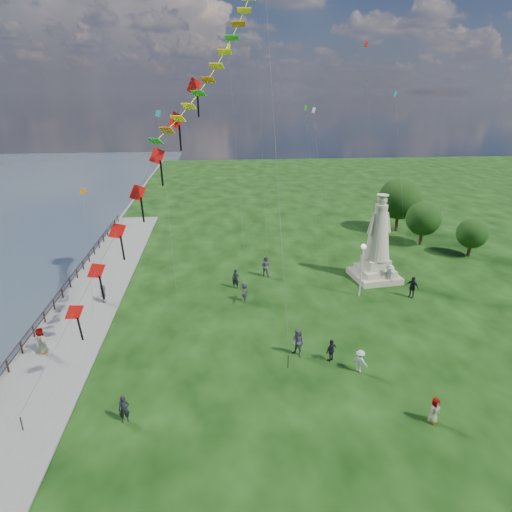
{
  "coord_description": "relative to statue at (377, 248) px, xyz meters",
  "views": [
    {
      "loc": [
        -3.52,
        -18.76,
        15.81
      ],
      "look_at": [
        -1.0,
        8.0,
        5.5
      ],
      "focal_mm": 30.0,
      "sensor_mm": 36.0,
      "label": 1
    }
  ],
  "objects": [
    {
      "name": "person_9",
      "position": [
        1.69,
        -3.97,
        -2.0
      ],
      "size": [
        1.09,
        1.19,
        1.84
      ],
      "primitive_type": "imported",
      "rotation": [
        0.0,
        0.0,
        -0.92
      ],
      "color": "black",
      "rests_on": "ground"
    },
    {
      "name": "person_1",
      "position": [
        -9.17,
        -11.36,
        -1.97
      ],
      "size": [
        1.04,
        1.07,
        1.9
      ],
      "primitive_type": "imported",
      "rotation": [
        0.0,
        0.0,
        -0.85
      ],
      "color": "#595960",
      "rests_on": "ground"
    },
    {
      "name": "person_6",
      "position": [
        -12.61,
        -0.84,
        -2.07
      ],
      "size": [
        0.72,
        0.58,
        1.7
      ],
      "primitive_type": "imported",
      "rotation": [
        0.0,
        0.0,
        -0.32
      ],
      "color": "black",
      "rests_on": "ground"
    },
    {
      "name": "tree_row",
      "position": [
        8.38,
        11.0,
        0.61
      ],
      "size": [
        8.01,
        13.03,
        6.49
      ],
      "color": "#382314",
      "rests_on": "ground"
    },
    {
      "name": "person_3",
      "position": [
        -7.18,
        -12.1,
        -2.16
      ],
      "size": [
        0.99,
        0.88,
        1.52
      ],
      "primitive_type": "imported",
      "rotation": [
        0.0,
        0.0,
        3.75
      ],
      "color": "black",
      "rests_on": "ground"
    },
    {
      "name": "person_5",
      "position": [
        -23.27,
        -2.57,
        -2.19
      ],
      "size": [
        0.89,
        1.46,
        1.47
      ],
      "primitive_type": "imported",
      "rotation": [
        0.0,
        0.0,
        1.81
      ],
      "color": "#595960",
      "rests_on": "ground"
    },
    {
      "name": "person_7",
      "position": [
        -9.77,
        1.53,
        -1.96
      ],
      "size": [
        1.1,
        0.94,
        1.94
      ],
      "primitive_type": "imported",
      "rotation": [
        0.0,
        0.0,
        2.68
      ],
      "color": "#595960",
      "rests_on": "ground"
    },
    {
      "name": "person_8",
      "position": [
        0.71,
        -1.56,
        -1.95
      ],
      "size": [
        1.39,
        1.28,
        1.94
      ],
      "primitive_type": "imported",
      "rotation": [
        0.0,
        0.0,
        -0.66
      ],
      "color": "silver",
      "rests_on": "ground"
    },
    {
      "name": "small_kites",
      "position": [
        -8.38,
        7.37,
        10.93
      ],
      "size": [
        29.13,
        18.92,
        29.16
      ],
      "color": "teal",
      "rests_on": "ground"
    },
    {
      "name": "person_4",
      "position": [
        -3.37,
        -17.88,
        -2.18
      ],
      "size": [
        0.85,
        0.75,
        1.48
      ],
      "primitive_type": "imported",
      "rotation": [
        0.0,
        0.0,
        0.53
      ],
      "color": "#595960",
      "rests_on": "ground"
    },
    {
      "name": "red_kite_train",
      "position": [
        -18.38,
        -10.97,
        7.43
      ],
      "size": [
        9.37,
        9.35,
        16.65
      ],
      "color": "black",
      "rests_on": "ground"
    },
    {
      "name": "waterfront",
      "position": [
        -25.73,
        -6.61,
        -2.99
      ],
      "size": [
        200.0,
        200.0,
        1.51
      ],
      "color": "#33404D",
      "rests_on": "ground"
    },
    {
      "name": "person_2",
      "position": [
        -5.77,
        -13.37,
        -2.19
      ],
      "size": [
        1.03,
        0.99,
        1.47
      ],
      "primitive_type": "imported",
      "rotation": [
        0.0,
        0.0,
        2.42
      ],
      "color": "silver",
      "rests_on": "ground"
    },
    {
      "name": "person_10",
      "position": [
        -25.49,
        -9.63,
        -2.04
      ],
      "size": [
        0.87,
        1.01,
        1.77
      ],
      "primitive_type": "imported",
      "rotation": [
        0.0,
        0.0,
        2.05
      ],
      "color": "#595960",
      "rests_on": "ground"
    },
    {
      "name": "person_11",
      "position": [
        -12.03,
        -3.4,
        -2.09
      ],
      "size": [
        0.95,
        1.64,
        1.66
      ],
      "primitive_type": "imported",
      "rotation": [
        0.0,
        0.0,
        4.51
      ],
      "color": "#595960",
      "rests_on": "ground"
    },
    {
      "name": "lamppost",
      "position": [
        -2.48,
        -3.31,
        0.36
      ],
      "size": [
        0.42,
        0.42,
        4.56
      ],
      "color": "silver",
      "rests_on": "ground"
    },
    {
      "name": "person_0",
      "position": [
        -19.05,
        -16.33,
        -2.16
      ],
      "size": [
        0.61,
        0.46,
        1.52
      ],
      "primitive_type": "imported",
      "rotation": [
        0.0,
        0.0,
        0.18
      ],
      "color": "black",
      "rests_on": "ground"
    },
    {
      "name": "statue",
      "position": [
        0.0,
        0.0,
        0.0
      ],
      "size": [
        4.25,
        4.25,
        7.74
      ],
      "rotation": [
        0.0,
        0.0,
        0.13
      ],
      "color": "#C0B191",
      "rests_on": "ground"
    }
  ]
}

